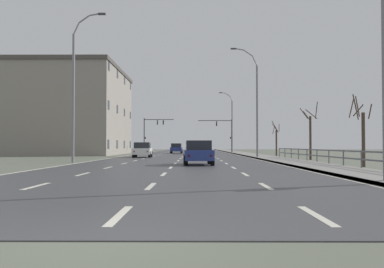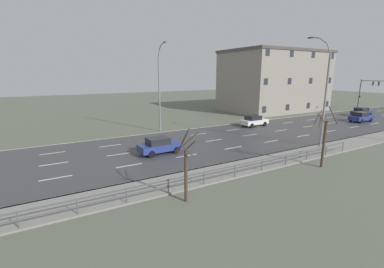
{
  "view_description": "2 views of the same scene",
  "coord_description": "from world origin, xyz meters",
  "px_view_note": "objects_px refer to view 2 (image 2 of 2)",
  "views": [
    {
      "loc": [
        1.34,
        -5.61,
        1.27
      ],
      "look_at": [
        0.94,
        54.99,
        2.88
      ],
      "focal_mm": 39.95,
      "sensor_mm": 36.0,
      "label": 1
    },
    {
      "loc": [
        23.79,
        12.72,
        7.42
      ],
      "look_at": [
        0.0,
        26.13,
        1.09
      ],
      "focal_mm": 24.4,
      "sensor_mm": 36.0,
      "label": 2
    }
  ],
  "objects_px": {
    "car_mid_centre": "(362,112)",
    "car_far_right": "(361,117)",
    "traffic_signal_left": "(367,89)",
    "street_lamp_left_bank": "(160,90)",
    "street_lamp_midground": "(324,94)",
    "car_near_right": "(160,145)",
    "brick_building": "(274,81)",
    "car_far_left": "(254,121)"
  },
  "relations": [
    {
      "from": "car_mid_centre",
      "to": "car_far_left",
      "type": "bearing_deg",
      "value": -95.89
    },
    {
      "from": "car_mid_centre",
      "to": "traffic_signal_left",
      "type": "bearing_deg",
      "value": 116.18
    },
    {
      "from": "car_far_right",
      "to": "car_mid_centre",
      "type": "relative_size",
      "value": 1.0
    },
    {
      "from": "brick_building",
      "to": "traffic_signal_left",
      "type": "bearing_deg",
      "value": 63.46
    },
    {
      "from": "street_lamp_midground",
      "to": "car_near_right",
      "type": "height_order",
      "value": "street_lamp_midground"
    },
    {
      "from": "car_near_right",
      "to": "brick_building",
      "type": "xyz_separation_m",
      "value": [
        -17.09,
        32.44,
        5.17
      ]
    },
    {
      "from": "traffic_signal_left",
      "to": "car_far_left",
      "type": "bearing_deg",
      "value": -85.77
    },
    {
      "from": "street_lamp_midground",
      "to": "car_far_left",
      "type": "bearing_deg",
      "value": 171.97
    },
    {
      "from": "car_mid_centre",
      "to": "car_near_right",
      "type": "distance_m",
      "value": 40.14
    },
    {
      "from": "car_far_right",
      "to": "car_near_right",
      "type": "relative_size",
      "value": 0.99
    },
    {
      "from": "street_lamp_midground",
      "to": "street_lamp_left_bank",
      "type": "xyz_separation_m",
      "value": [
        -14.88,
        -11.49,
        0.03
      ]
    },
    {
      "from": "street_lamp_midground",
      "to": "street_lamp_left_bank",
      "type": "distance_m",
      "value": 18.8
    },
    {
      "from": "street_lamp_left_bank",
      "to": "traffic_signal_left",
      "type": "height_order",
      "value": "street_lamp_left_bank"
    },
    {
      "from": "car_near_right",
      "to": "brick_building",
      "type": "distance_m",
      "value": 37.03
    },
    {
      "from": "traffic_signal_left",
      "to": "car_far_left",
      "type": "xyz_separation_m",
      "value": [
        2.47,
        -33.39,
        -3.49
      ]
    },
    {
      "from": "brick_building",
      "to": "car_mid_centre",
      "type": "bearing_deg",
      "value": 28.52
    },
    {
      "from": "traffic_signal_left",
      "to": "brick_building",
      "type": "xyz_separation_m",
      "value": [
        -8.96,
        -17.93,
        1.68
      ]
    },
    {
      "from": "street_lamp_left_bank",
      "to": "car_mid_centre",
      "type": "height_order",
      "value": "street_lamp_left_bank"
    },
    {
      "from": "traffic_signal_left",
      "to": "car_far_left",
      "type": "height_order",
      "value": "traffic_signal_left"
    },
    {
      "from": "car_far_left",
      "to": "car_near_right",
      "type": "height_order",
      "value": "same"
    },
    {
      "from": "street_lamp_midground",
      "to": "brick_building",
      "type": "distance_m",
      "value": 28.62
    },
    {
      "from": "street_lamp_midground",
      "to": "car_near_right",
      "type": "distance_m",
      "value": 17.06
    },
    {
      "from": "street_lamp_left_bank",
      "to": "car_far_right",
      "type": "relative_size",
      "value": 2.69
    },
    {
      "from": "street_lamp_left_bank",
      "to": "car_near_right",
      "type": "xyz_separation_m",
      "value": [
        9.02,
        -3.86,
        -4.63
      ]
    },
    {
      "from": "car_far_right",
      "to": "car_near_right",
      "type": "bearing_deg",
      "value": -89.18
    },
    {
      "from": "traffic_signal_left",
      "to": "car_far_right",
      "type": "bearing_deg",
      "value": -63.55
    },
    {
      "from": "car_far_right",
      "to": "car_mid_centre",
      "type": "height_order",
      "value": "same"
    },
    {
      "from": "street_lamp_midground",
      "to": "car_mid_centre",
      "type": "bearing_deg",
      "value": 110.02
    },
    {
      "from": "street_lamp_midground",
      "to": "car_mid_centre",
      "type": "xyz_separation_m",
      "value": [
        -8.99,
        24.67,
        -4.6
      ]
    },
    {
      "from": "car_far_left",
      "to": "brick_building",
      "type": "xyz_separation_m",
      "value": [
        -11.43,
        15.46,
        5.17
      ]
    },
    {
      "from": "street_lamp_left_bank",
      "to": "car_far_left",
      "type": "relative_size",
      "value": 2.67
    },
    {
      "from": "street_lamp_midground",
      "to": "brick_building",
      "type": "xyz_separation_m",
      "value": [
        -22.95,
        17.09,
        0.57
      ]
    },
    {
      "from": "car_far_right",
      "to": "car_far_left",
      "type": "distance_m",
      "value": 18.03
    },
    {
      "from": "traffic_signal_left",
      "to": "car_mid_centre",
      "type": "bearing_deg",
      "value": -64.2
    },
    {
      "from": "car_far_right",
      "to": "car_far_left",
      "type": "relative_size",
      "value": 0.99
    },
    {
      "from": "street_lamp_left_bank",
      "to": "car_far_left",
      "type": "height_order",
      "value": "street_lamp_left_bank"
    },
    {
      "from": "car_far_left",
      "to": "traffic_signal_left",
      "type": "bearing_deg",
      "value": 92.24
    },
    {
      "from": "traffic_signal_left",
      "to": "car_far_left",
      "type": "relative_size",
      "value": 1.5
    },
    {
      "from": "street_lamp_midground",
      "to": "car_mid_centre",
      "type": "height_order",
      "value": "street_lamp_midground"
    },
    {
      "from": "street_lamp_left_bank",
      "to": "car_near_right",
      "type": "relative_size",
      "value": 2.66
    },
    {
      "from": "car_far_left",
      "to": "brick_building",
      "type": "bearing_deg",
      "value": 124.48
    },
    {
      "from": "car_mid_centre",
      "to": "car_far_right",
      "type": "bearing_deg",
      "value": -62.07
    }
  ]
}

